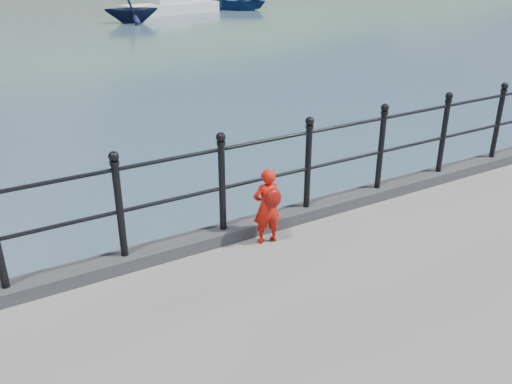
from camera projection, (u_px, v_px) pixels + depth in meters
ground at (260, 289)px, 7.29m from camera, size 600.00×600.00×0.00m
kerb at (266, 222)px, 6.73m from camera, size 60.00×0.30×0.15m
railing at (267, 166)px, 6.42m from camera, size 18.11×0.11×1.20m
far_shore at (43, 19)px, 222.61m from camera, size 830.00×200.00×156.00m
child at (267, 206)px, 6.24m from camera, size 0.36×0.32×0.93m
launch_blue at (233, 1)px, 40.21m from camera, size 6.10×6.62×1.12m
launch_navy at (131, 9)px, 32.71m from camera, size 3.69×3.37×1.66m
sailboat_near at (171, 9)px, 37.54m from camera, size 7.07×2.93×9.34m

